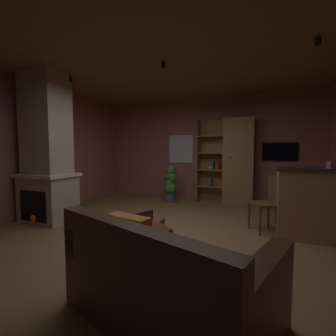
% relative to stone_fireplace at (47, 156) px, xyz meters
% --- Properties ---
extents(floor, '(5.71, 6.05, 0.02)m').
position_rel_stone_fireplace_xyz_m(floor, '(2.30, -0.04, -1.25)').
color(floor, olive).
rests_on(floor, ground).
extents(wall_back, '(5.83, 0.06, 2.74)m').
position_rel_stone_fireplace_xyz_m(wall_back, '(2.30, 3.01, 0.13)').
color(wall_back, '#9E5B56').
rests_on(wall_back, ground).
extents(wall_left, '(0.06, 6.05, 2.74)m').
position_rel_stone_fireplace_xyz_m(wall_left, '(-0.58, -0.04, 0.13)').
color(wall_left, '#9E5B56').
rests_on(wall_left, ground).
extents(ceiling, '(5.71, 6.05, 0.02)m').
position_rel_stone_fireplace_xyz_m(ceiling, '(2.30, -0.04, 1.51)').
color(ceiling, brown).
extents(window_pane_back, '(0.68, 0.01, 0.76)m').
position_rel_stone_fireplace_xyz_m(window_pane_back, '(1.65, 2.98, 0.16)').
color(window_pane_back, white).
extents(stone_fireplace, '(0.97, 0.75, 2.74)m').
position_rel_stone_fireplace_xyz_m(stone_fireplace, '(0.00, 0.00, 0.00)').
color(stone_fireplace, tan).
rests_on(stone_fireplace, ground).
extents(bookshelf_cabinet, '(1.37, 0.41, 2.14)m').
position_rel_stone_fireplace_xyz_m(bookshelf_cabinet, '(3.14, 2.74, -0.18)').
color(bookshelf_cabinet, '#997047').
rests_on(bookshelf_cabinet, ground).
extents(kitchen_bar_counter, '(1.51, 0.57, 1.08)m').
position_rel_stone_fireplace_xyz_m(kitchen_bar_counter, '(4.71, 0.82, -0.69)').
color(kitchen_bar_counter, '#997047').
rests_on(kitchen_bar_counter, ground).
extents(tissue_box, '(0.14, 0.14, 0.11)m').
position_rel_stone_fireplace_xyz_m(tissue_box, '(4.69, 0.73, -0.10)').
color(tissue_box, '#995972').
rests_on(tissue_box, kitchen_bar_counter).
extents(leather_couch, '(1.80, 1.40, 0.84)m').
position_rel_stone_fireplace_xyz_m(leather_couch, '(3.03, -1.56, -0.93)').
color(leather_couch, '#4C2D1E').
rests_on(leather_couch, ground).
extents(coffee_table, '(0.63, 0.61, 0.47)m').
position_rel_stone_fireplace_xyz_m(coffee_table, '(2.28, -0.79, -0.86)').
color(coffee_table, brown).
rests_on(coffee_table, ground).
extents(table_book_0, '(0.15, 0.11, 0.02)m').
position_rel_stone_fireplace_xyz_m(table_book_0, '(2.26, -0.72, -0.76)').
color(table_book_0, '#B22D2D').
rests_on(table_book_0, coffee_table).
extents(dining_chair, '(0.57, 0.57, 0.92)m').
position_rel_stone_fireplace_xyz_m(dining_chair, '(3.88, 0.92, -0.71)').
color(dining_chair, brown).
rests_on(dining_chair, ground).
extents(potted_floor_plant, '(0.34, 0.36, 0.98)m').
position_rel_stone_fireplace_xyz_m(potted_floor_plant, '(1.56, 2.42, -0.72)').
color(potted_floor_plant, '#4C4C51').
rests_on(potted_floor_plant, ground).
extents(wall_mounted_tv, '(0.78, 0.06, 0.44)m').
position_rel_stone_fireplace_xyz_m(wall_mounted_tv, '(4.16, 2.95, 0.08)').
color(wall_mounted_tv, black).
extents(track_light_spot_0, '(0.07, 0.07, 0.09)m').
position_rel_stone_fireplace_xyz_m(track_light_spot_0, '(0.38, 0.25, 1.43)').
color(track_light_spot_0, black).
extents(track_light_spot_1, '(0.07, 0.07, 0.09)m').
position_rel_stone_fireplace_xyz_m(track_light_spot_1, '(2.28, 0.23, 1.43)').
color(track_light_spot_1, black).
extents(track_light_spot_2, '(0.07, 0.07, 0.09)m').
position_rel_stone_fireplace_xyz_m(track_light_spot_2, '(4.34, 0.22, 1.43)').
color(track_light_spot_2, black).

